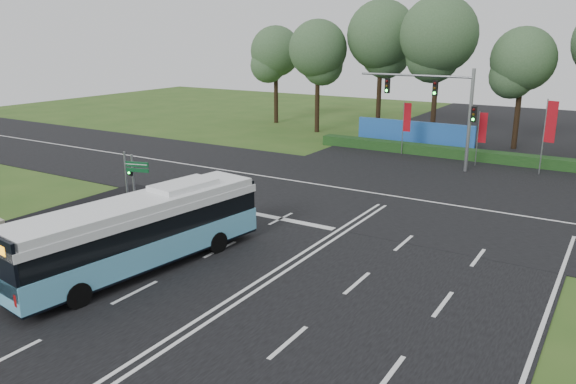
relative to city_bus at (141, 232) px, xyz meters
name	(u,v)px	position (x,y,z in m)	size (l,w,h in m)	color
ground	(284,266)	(4.68, 3.23, -1.59)	(120.00, 120.00, 0.00)	#2F541C
road_main	(284,266)	(4.68, 3.23, -1.57)	(20.00, 120.00, 0.04)	black
road_cross	(392,196)	(4.68, 15.23, -1.57)	(120.00, 14.00, 0.05)	black
bike_path	(29,232)	(-7.82, 0.23, -1.56)	(5.00, 18.00, 0.06)	black
kerb_strip	(62,241)	(-5.42, 0.23, -1.53)	(0.25, 18.00, 0.12)	gray
city_bus	(141,232)	(0.00, 0.00, 0.00)	(3.77, 11.23, 3.16)	#5FB6DE
pedestrian_signal	(133,179)	(-6.41, 5.66, 0.05)	(0.27, 0.40, 3.00)	gray
street_sign	(132,176)	(-5.21, 4.51, 0.63)	(1.31, 0.44, 3.47)	gray
banner_flag_left	(406,120)	(1.06, 27.02, 1.13)	(0.61, 0.11, 4.16)	gray
banner_flag_mid	(481,131)	(7.08, 25.74, 1.02)	(0.58, 0.13, 3.97)	gray
banner_flag_right	(549,127)	(11.42, 25.40, 1.71)	(0.74, 0.22, 5.11)	gray
traffic_light_gantry	(445,102)	(4.89, 23.73, 3.07)	(8.41, 0.28, 7.00)	gray
hedge	(453,153)	(4.68, 27.73, -1.19)	(22.00, 1.20, 0.80)	#143714
blue_hoarding	(414,134)	(0.68, 30.23, -0.49)	(10.00, 0.30, 2.20)	#2058B0
eucalyptus_row	(486,44)	(4.93, 34.22, 6.80)	(46.93, 8.94, 12.34)	black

